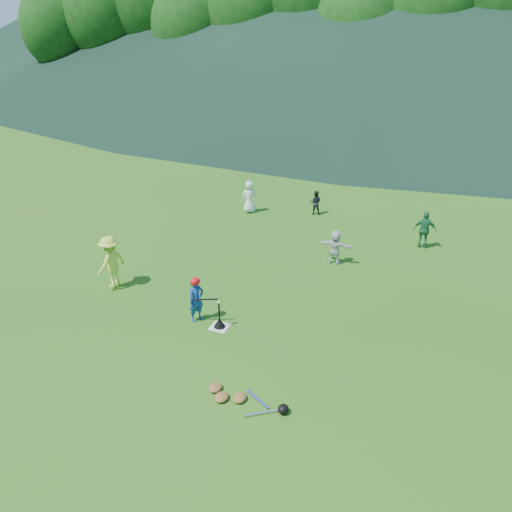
% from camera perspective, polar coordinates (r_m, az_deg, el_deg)
% --- Properties ---
extents(ground, '(120.00, 120.00, 0.00)m').
position_cam_1_polar(ground, '(12.79, -4.17, -8.12)').
color(ground, '#205C15').
rests_on(ground, ground).
extents(home_plate, '(0.45, 0.45, 0.02)m').
position_cam_1_polar(home_plate, '(12.78, -4.17, -8.08)').
color(home_plate, silver).
rests_on(home_plate, ground).
extents(baseball, '(0.08, 0.08, 0.08)m').
position_cam_1_polar(baseball, '(12.40, -4.28, -5.27)').
color(baseball, white).
rests_on(baseball, batting_tee).
extents(batter_child, '(0.45, 0.52, 1.21)m').
position_cam_1_polar(batter_child, '(12.82, -6.85, -4.97)').
color(batter_child, navy).
rests_on(batter_child, ground).
extents(adult_coach, '(0.72, 1.08, 1.56)m').
position_cam_1_polar(adult_coach, '(14.85, -16.26, -0.67)').
color(adult_coach, '#BBE142').
rests_on(adult_coach, ground).
extents(fielder_a, '(0.75, 0.66, 1.29)m').
position_cam_1_polar(fielder_a, '(20.10, -0.77, 6.77)').
color(fielder_a, white).
rests_on(fielder_a, ground).
extents(fielder_b, '(0.53, 0.45, 0.97)m').
position_cam_1_polar(fielder_b, '(20.10, 6.80, 6.10)').
color(fielder_b, black).
rests_on(fielder_b, ground).
extents(fielder_c, '(0.79, 0.40, 1.29)m').
position_cam_1_polar(fielder_c, '(17.76, 18.71, 2.84)').
color(fielder_c, '#206B40').
rests_on(fielder_c, ground).
extents(fielder_d, '(1.06, 0.42, 1.12)m').
position_cam_1_polar(fielder_d, '(15.94, 9.04, 1.02)').
color(fielder_d, silver).
rests_on(fielder_d, ground).
extents(batting_tee, '(0.30, 0.30, 0.68)m').
position_cam_1_polar(batting_tee, '(12.72, -4.19, -7.63)').
color(batting_tee, black).
rests_on(batting_tee, home_plate).
extents(batter_gear, '(0.72, 0.32, 0.57)m').
position_cam_1_polar(batter_gear, '(12.57, -6.87, -3.07)').
color(batter_gear, red).
rests_on(batter_gear, ground).
extents(equipment_pile, '(1.80, 0.77, 0.19)m').
position_cam_1_polar(equipment_pile, '(10.57, -1.92, -15.90)').
color(equipment_pile, olive).
rests_on(equipment_pile, ground).
extents(outfield_fence, '(70.07, 0.08, 1.33)m').
position_cam_1_polar(outfield_fence, '(38.38, 14.68, 15.00)').
color(outfield_fence, gray).
rests_on(outfield_fence, ground).
extents(tree_line, '(70.04, 11.40, 14.82)m').
position_cam_1_polar(tree_line, '(43.64, 17.38, 25.82)').
color(tree_line, '#382314').
rests_on(tree_line, ground).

